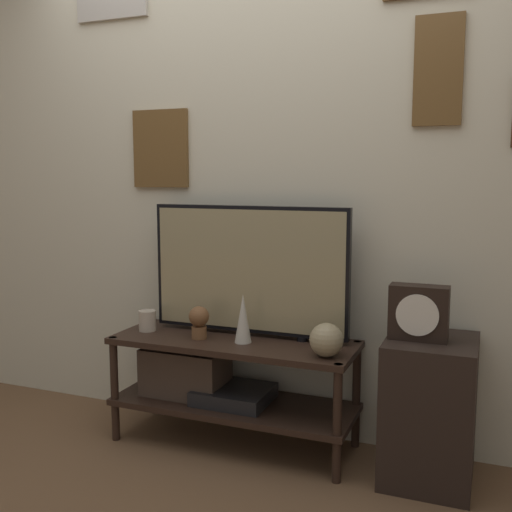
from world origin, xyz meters
name	(u,v)px	position (x,y,z in m)	size (l,w,h in m)	color
ground_plane	(211,466)	(0.00, 0.00, 0.00)	(12.00, 12.00, 0.00)	brown
wall_back	(255,170)	(0.01, 0.53, 1.36)	(6.40, 0.08, 2.70)	beige
media_console	(216,376)	(-0.10, 0.26, 0.34)	(1.21, 0.44, 0.53)	black
television	(249,270)	(0.04, 0.36, 0.87)	(1.02, 0.05, 0.65)	black
vase_slim_bronze	(243,318)	(0.06, 0.23, 0.65)	(0.08, 0.08, 0.24)	beige
vase_round_glass	(326,340)	(0.50, 0.16, 0.61)	(0.15, 0.15, 0.15)	tan
candle_jar	(147,321)	(-0.48, 0.25, 0.59)	(0.09, 0.09, 0.11)	#C1B29E
decorative_bust	(199,320)	(-0.16, 0.21, 0.63)	(0.10, 0.10, 0.16)	brown
side_table	(429,409)	(0.94, 0.26, 0.32)	(0.38, 0.43, 0.63)	black
mantel_clock	(419,313)	(0.88, 0.23, 0.75)	(0.25, 0.11, 0.24)	black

